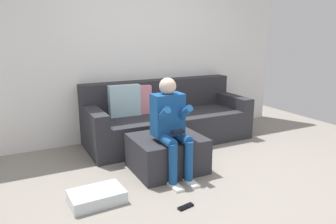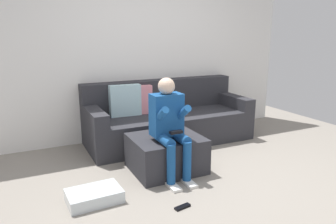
{
  "view_description": "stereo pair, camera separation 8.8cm",
  "coord_description": "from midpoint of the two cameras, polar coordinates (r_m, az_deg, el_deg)",
  "views": [
    {
      "loc": [
        -1.87,
        -2.65,
        1.6
      ],
      "look_at": [
        -0.02,
        1.0,
        0.59
      ],
      "focal_mm": 33.97,
      "sensor_mm": 36.0,
      "label": 1
    },
    {
      "loc": [
        -1.79,
        -2.69,
        1.6
      ],
      "look_at": [
        -0.02,
        1.0,
        0.59
      ],
      "focal_mm": 33.97,
      "sensor_mm": 36.0,
      "label": 2
    }
  ],
  "objects": [
    {
      "name": "storage_bin",
      "position": [
        3.28,
        -13.45,
        -14.54
      ],
      "size": [
        0.53,
        0.37,
        0.12
      ],
      "primitive_type": "cube",
      "rotation": [
        0.0,
        0.0,
        0.04
      ],
      "color": "silver",
      "rests_on": "ground_plane"
    },
    {
      "name": "couch_sectional",
      "position": [
        4.84,
        -0.97,
        -1.25
      ],
      "size": [
        2.46,
        0.95,
        0.9
      ],
      "color": "#2D2D33",
      "rests_on": "ground_plane"
    },
    {
      "name": "ground_plane",
      "position": [
        3.61,
        6.97,
        -12.52
      ],
      "size": [
        6.6,
        6.6,
        0.0
      ],
      "primitive_type": "plane",
      "color": "gray"
    },
    {
      "name": "person_seated",
      "position": [
        3.53,
        -0.23,
        -1.76
      ],
      "size": [
        0.35,
        0.6,
        1.13
      ],
      "color": "#194C8C",
      "rests_on": "ground_plane"
    },
    {
      "name": "wall_back",
      "position": [
        5.01,
        -5.47,
        11.45
      ],
      "size": [
        5.07,
        0.1,
        2.78
      ],
      "primitive_type": "cube",
      "color": "white",
      "rests_on": "ground_plane"
    },
    {
      "name": "ottoman",
      "position": [
        3.83,
        -0.85,
        -7.42
      ],
      "size": [
        0.81,
        0.71,
        0.42
      ],
      "primitive_type": "cube",
      "color": "#2D2D33",
      "rests_on": "ground_plane"
    },
    {
      "name": "remote_near_ottoman",
      "position": [
        3.13,
        2.35,
        -16.62
      ],
      "size": [
        0.17,
        0.08,
        0.02
      ],
      "primitive_type": "cube",
      "rotation": [
        0.0,
        0.0,
        0.19
      ],
      "color": "black",
      "rests_on": "ground_plane"
    }
  ]
}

